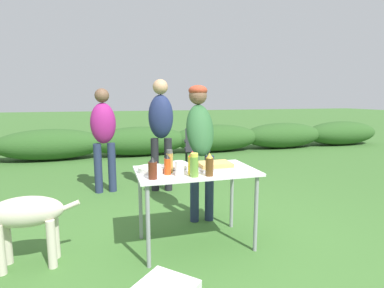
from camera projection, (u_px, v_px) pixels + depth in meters
name	position (u px, v px, depth m)	size (l,w,h in m)	color
ground_plane	(196.00, 244.00, 2.90)	(60.00, 60.00, 0.00)	#3D6B2D
shrub_hedge	(140.00, 141.00, 7.32)	(14.40, 0.90, 0.70)	#2D5623
folding_table	(196.00, 178.00, 2.79)	(1.10, 0.64, 0.74)	white
food_tray	(215.00, 165.00, 2.84)	(0.35, 0.26, 0.06)	#9E9EA3
plate_stack	(152.00, 169.00, 2.69)	(0.26, 0.26, 0.05)	white
mixing_bowl	(178.00, 165.00, 2.78)	(0.20, 0.20, 0.09)	silver
paper_cup_stack	(180.00, 168.00, 2.56)	(0.08, 0.08, 0.13)	white
spice_jar	(170.00, 162.00, 2.66)	(0.06, 0.06, 0.21)	#B2893D
mustard_bottle	(192.00, 163.00, 2.59)	(0.08, 0.08, 0.21)	yellow
relish_jar	(194.00, 165.00, 2.52)	(0.07, 0.07, 0.20)	olive
beer_bottle	(209.00, 165.00, 2.55)	(0.07, 0.07, 0.20)	brown
hot_sauce_bottle	(167.00, 165.00, 2.59)	(0.06, 0.06, 0.18)	#CC4214
bbq_sauce_bottle	(153.00, 169.00, 2.45)	(0.07, 0.07, 0.18)	#562314
standing_person_in_red_jacket	(200.00, 134.00, 3.42)	(0.35, 0.46, 1.55)	#232D4C
standing_person_in_gray_fleece	(161.00, 125.00, 4.43)	(0.42, 0.35, 1.67)	black
standing_person_in_navy_coat	(103.00, 131.00, 4.37)	(0.38, 0.28, 1.54)	#232D4C
dog	(19.00, 215.00, 2.45)	(0.91, 0.26, 0.66)	beige
camp_chair_green_behind_table	(197.00, 146.00, 5.80)	(0.58, 0.67, 0.83)	#232328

